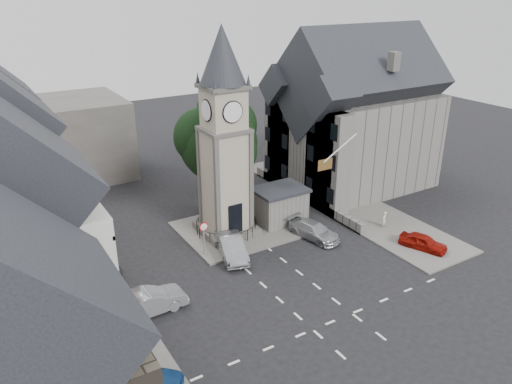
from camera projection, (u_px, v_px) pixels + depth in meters
ground at (282, 279)px, 34.30m from camera, size 120.00×120.00×0.00m
pavement_west at (75, 289)px, 33.01m from camera, size 6.00×30.00×0.14m
pavement_east at (340, 201)px, 46.32m from camera, size 6.00×26.00×0.14m
central_island at (243, 228)px, 41.29m from camera, size 10.00×8.00×0.16m
road_markings at (333, 321)px, 29.96m from camera, size 20.00×8.00×0.01m
clock_tower at (224, 137)px, 37.45m from camera, size 4.86×4.86×16.25m
stone_shelter at (279, 205)px, 41.90m from camera, size 4.30×3.30×3.08m
town_tree at (218, 132)px, 42.80m from camera, size 7.20×7.20×10.80m
warning_sign_post at (204, 233)px, 36.26m from camera, size 0.70×0.19×2.85m
terrace_cream at (2, 198)px, 30.63m from camera, size 8.10×7.60×12.80m
terrace_tudor at (23, 261)px, 24.48m from camera, size 8.10×7.60×12.00m
backdrop_west at (22, 146)px, 49.06m from camera, size 20.00×10.00×8.00m
east_building at (353, 124)px, 48.00m from camera, size 14.40×11.40×12.60m
east_boundary_wall at (304, 196)px, 46.41m from camera, size 0.40×16.00×0.90m
flagpole at (340, 148)px, 38.57m from camera, size 3.68×0.10×2.74m
car_west_blue at (143, 377)px, 24.82m from camera, size 4.14×3.83×1.37m
car_west_silver at (148, 302)px, 30.47m from camera, size 4.83×1.86×1.57m
car_west_grey at (88, 276)px, 33.51m from camera, size 4.79×2.70×1.26m
car_island_silver at (231, 247)px, 36.84m from camera, size 2.85×5.01×1.56m
car_island_east at (314, 230)px, 39.55m from camera, size 2.76×4.82×1.31m
car_east_red at (423, 242)px, 37.87m from camera, size 2.67×3.86×1.22m
pedestrian at (384, 220)px, 41.09m from camera, size 0.64×0.53×1.49m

